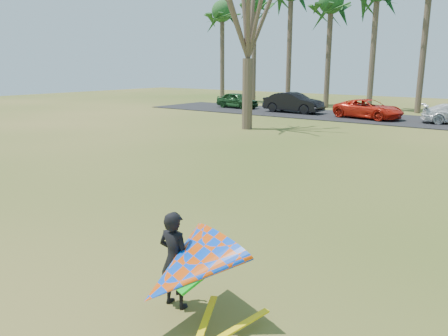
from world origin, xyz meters
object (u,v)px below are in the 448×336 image
Objects in this scene: bare_tree_left at (248,10)px; kite_flyer at (184,269)px; car_1 at (293,103)px; car_2 at (368,109)px; car_0 at (237,100)px.

kite_flyer is (10.79, -17.70, -6.07)m from bare_tree_left.
car_1 is 2.05× the size of kite_flyer.
car_2 is at bearing 65.60° from bare_tree_left.
car_2 is at bearing -93.05° from car_1.
bare_tree_left is 14.43m from car_0.
car_2 is (12.23, -0.98, -0.00)m from car_0.
car_1 is 30.29m from kite_flyer.
bare_tree_left is at bearing 167.42° from car_2.
bare_tree_left is 1.98× the size of car_1.
car_0 is 1.69× the size of kite_flyer.
bare_tree_left is 1.97× the size of car_2.
car_2 is at bearing -88.05° from car_0.
kite_flyer is at bearing -154.09° from car_1.
kite_flyer reaches higher than car_2.
car_0 is 0.82× the size of car_2.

